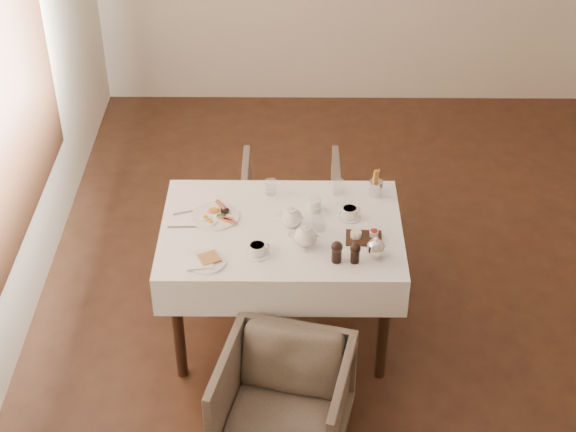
# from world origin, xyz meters

# --- Properties ---
(table) EXTENTS (1.28, 0.88, 0.75)m
(table) POSITION_xyz_m (-0.78, -0.29, 0.64)
(table) COLOR black
(table) RESTS_ON ground
(armchair_near) EXTENTS (0.74, 0.75, 0.57)m
(armchair_near) POSITION_xyz_m (-0.76, -1.09, 0.29)
(armchair_near) COLOR brown
(armchair_near) RESTS_ON ground
(armchair_far) EXTENTS (0.62, 0.64, 0.58)m
(armchair_far) POSITION_xyz_m (-0.73, 0.56, 0.29)
(armchair_far) COLOR brown
(armchair_far) RESTS_ON ground
(breakfast_plate) EXTENTS (0.26, 0.26, 0.03)m
(breakfast_plate) POSITION_xyz_m (-1.13, -0.19, 0.76)
(breakfast_plate) COLOR white
(breakfast_plate) RESTS_ON table
(side_plate) EXTENTS (0.20, 0.20, 0.02)m
(side_plate) POSITION_xyz_m (-1.15, -0.59, 0.76)
(side_plate) COLOR white
(side_plate) RESTS_ON table
(teapot_centre) EXTENTS (0.19, 0.16, 0.13)m
(teapot_centre) POSITION_xyz_m (-0.72, -0.28, 0.82)
(teapot_centre) COLOR white
(teapot_centre) RESTS_ON table
(teapot_front) EXTENTS (0.18, 0.15, 0.13)m
(teapot_front) POSITION_xyz_m (-0.65, -0.44, 0.82)
(teapot_front) COLOR white
(teapot_front) RESTS_ON table
(creamer) EXTENTS (0.09, 0.09, 0.08)m
(creamer) POSITION_xyz_m (-0.60, -0.14, 0.80)
(creamer) COLOR white
(creamer) RESTS_ON table
(teacup_near) EXTENTS (0.13, 0.13, 0.06)m
(teacup_near) POSITION_xyz_m (-0.89, -0.52, 0.78)
(teacup_near) COLOR white
(teacup_near) RESTS_ON table
(teacup_far) EXTENTS (0.12, 0.12, 0.06)m
(teacup_far) POSITION_xyz_m (-0.41, -0.19, 0.78)
(teacup_far) COLOR white
(teacup_far) RESTS_ON table
(glass_left) EXTENTS (0.08, 0.08, 0.09)m
(glass_left) POSITION_xyz_m (-0.84, 0.02, 0.80)
(glass_left) COLOR silver
(glass_left) RESTS_ON table
(glass_mid) EXTENTS (0.08, 0.08, 0.10)m
(glass_mid) POSITION_xyz_m (-0.58, -0.30, 0.80)
(glass_mid) COLOR silver
(glass_mid) RESTS_ON table
(glass_right) EXTENTS (0.08, 0.08, 0.09)m
(glass_right) POSITION_xyz_m (-0.46, 0.03, 0.80)
(glass_right) COLOR silver
(glass_right) RESTS_ON table
(condiment_board) EXTENTS (0.19, 0.13, 0.05)m
(condiment_board) POSITION_xyz_m (-0.35, -0.39, 0.77)
(condiment_board) COLOR black
(condiment_board) RESTS_ON table
(pepper_mill_left) EXTENTS (0.07, 0.07, 0.12)m
(pepper_mill_left) POSITION_xyz_m (-0.49, -0.57, 0.82)
(pepper_mill_left) COLOR black
(pepper_mill_left) RESTS_ON table
(pepper_mill_right) EXTENTS (0.06, 0.06, 0.11)m
(pepper_mill_right) POSITION_xyz_m (-0.40, -0.57, 0.81)
(pepper_mill_right) COLOR black
(pepper_mill_right) RESTS_ON table
(silver_pot) EXTENTS (0.12, 0.10, 0.12)m
(silver_pot) POSITION_xyz_m (-0.30, -0.53, 0.82)
(silver_pot) COLOR white
(silver_pot) RESTS_ON table
(fries_cup) EXTENTS (0.08, 0.08, 0.16)m
(fries_cup) POSITION_xyz_m (-0.26, 0.02, 0.82)
(fries_cup) COLOR silver
(fries_cup) RESTS_ON table
(cutlery_fork) EXTENTS (0.18, 0.07, 0.00)m
(cutlery_fork) POSITION_xyz_m (-1.27, -0.15, 0.76)
(cutlery_fork) COLOR silver
(cutlery_fork) RESTS_ON table
(cutlery_knife) EXTENTS (0.21, 0.02, 0.00)m
(cutlery_knife) POSITION_xyz_m (-1.27, -0.29, 0.76)
(cutlery_knife) COLOR silver
(cutlery_knife) RESTS_ON table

